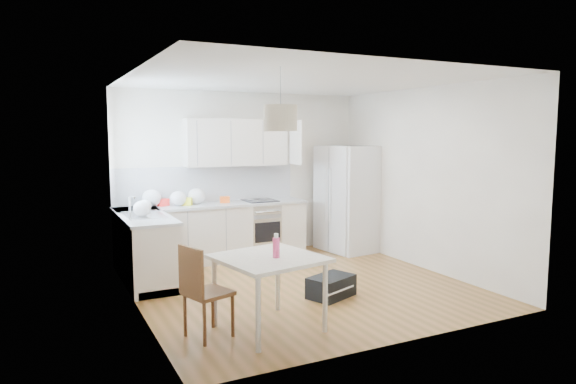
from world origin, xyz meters
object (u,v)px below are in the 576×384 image
object	(u,v)px
dining_chair	(208,291)
gym_bag	(331,286)
dining_table	(269,264)
refrigerator	(349,199)

from	to	relation	value
dining_chair	gym_bag	size ratio (longest dim) A/B	1.65
dining_chair	gym_bag	xyz separation A→B (m)	(1.74, 0.53, -0.34)
dining_chair	gym_bag	bearing A→B (deg)	-0.62
dining_table	gym_bag	bearing A→B (deg)	17.82
refrigerator	gym_bag	world-z (taller)	refrigerator
refrigerator	gym_bag	size ratio (longest dim) A/B	3.17
dining_table	dining_chair	bearing A→B (deg)	161.46
gym_bag	dining_table	bearing A→B (deg)	-173.26
refrigerator	dining_chair	xyz separation A→B (m)	(-3.34, -2.61, -0.44)
dining_chair	gym_bag	world-z (taller)	dining_chair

